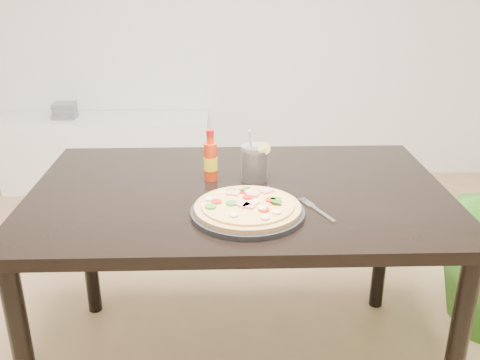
{
  "coord_description": "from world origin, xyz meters",
  "views": [
    {
      "loc": [
        0.01,
        -1.45,
        1.45
      ],
      "look_at": [
        0.06,
        0.09,
        0.83
      ],
      "focal_mm": 40.0,
      "sensor_mm": 36.0,
      "label": 1
    }
  ],
  "objects_px": {
    "dining_table": "(239,211)",
    "fork": "(316,209)",
    "media_console": "(107,152)",
    "cola_cup": "(255,164)",
    "plate": "(248,212)",
    "hot_sauce_bottle": "(211,160)",
    "pizza": "(248,207)"
  },
  "relations": [
    {
      "from": "dining_table",
      "to": "media_console",
      "type": "relative_size",
      "value": 1.0
    },
    {
      "from": "fork",
      "to": "media_console",
      "type": "height_order",
      "value": "fork"
    },
    {
      "from": "hot_sauce_bottle",
      "to": "media_console",
      "type": "height_order",
      "value": "hot_sauce_bottle"
    },
    {
      "from": "pizza",
      "to": "media_console",
      "type": "distance_m",
      "value": 2.31
    },
    {
      "from": "dining_table",
      "to": "fork",
      "type": "height_order",
      "value": "fork"
    },
    {
      "from": "dining_table",
      "to": "fork",
      "type": "xyz_separation_m",
      "value": [
        0.23,
        -0.17,
        0.09
      ]
    },
    {
      "from": "dining_table",
      "to": "plate",
      "type": "distance_m",
      "value": 0.22
    },
    {
      "from": "media_console",
      "to": "pizza",
      "type": "bearing_deg",
      "value": -66.98
    },
    {
      "from": "pizza",
      "to": "hot_sauce_bottle",
      "type": "height_order",
      "value": "hot_sauce_bottle"
    },
    {
      "from": "dining_table",
      "to": "fork",
      "type": "bearing_deg",
      "value": -36.92
    },
    {
      "from": "plate",
      "to": "pizza",
      "type": "xyz_separation_m",
      "value": [
        0.0,
        0.0,
        0.02
      ]
    },
    {
      "from": "hot_sauce_bottle",
      "to": "plate",
      "type": "bearing_deg",
      "value": -68.22
    },
    {
      "from": "dining_table",
      "to": "hot_sauce_bottle",
      "type": "bearing_deg",
      "value": 137.89
    },
    {
      "from": "cola_cup",
      "to": "plate",
      "type": "bearing_deg",
      "value": -97.28
    },
    {
      "from": "dining_table",
      "to": "plate",
      "type": "relative_size",
      "value": 4.06
    },
    {
      "from": "media_console",
      "to": "dining_table",
      "type": "bearing_deg",
      "value": -65.29
    },
    {
      "from": "pizza",
      "to": "hot_sauce_bottle",
      "type": "xyz_separation_m",
      "value": [
        -0.12,
        0.29,
        0.04
      ]
    },
    {
      "from": "plate",
      "to": "pizza",
      "type": "height_order",
      "value": "pizza"
    },
    {
      "from": "plate",
      "to": "hot_sauce_bottle",
      "type": "xyz_separation_m",
      "value": [
        -0.12,
        0.29,
        0.06
      ]
    },
    {
      "from": "hot_sauce_bottle",
      "to": "fork",
      "type": "height_order",
      "value": "hot_sauce_bottle"
    },
    {
      "from": "hot_sauce_bottle",
      "to": "fork",
      "type": "distance_m",
      "value": 0.42
    },
    {
      "from": "dining_table",
      "to": "plate",
      "type": "height_order",
      "value": "plate"
    },
    {
      "from": "plate",
      "to": "fork",
      "type": "relative_size",
      "value": 1.92
    },
    {
      "from": "cola_cup",
      "to": "media_console",
      "type": "xyz_separation_m",
      "value": [
        -0.91,
        1.78,
        -0.56
      ]
    },
    {
      "from": "fork",
      "to": "plate",
      "type": "bearing_deg",
      "value": 164.33
    },
    {
      "from": "cola_cup",
      "to": "media_console",
      "type": "height_order",
      "value": "cola_cup"
    },
    {
      "from": "pizza",
      "to": "dining_table",
      "type": "bearing_deg",
      "value": 95.76
    },
    {
      "from": "pizza",
      "to": "cola_cup",
      "type": "xyz_separation_m",
      "value": [
        0.04,
        0.29,
        0.03
      ]
    },
    {
      "from": "pizza",
      "to": "hot_sauce_bottle",
      "type": "distance_m",
      "value": 0.32
    },
    {
      "from": "dining_table",
      "to": "pizza",
      "type": "relative_size",
      "value": 4.35
    },
    {
      "from": "pizza",
      "to": "fork",
      "type": "bearing_deg",
      "value": 7.7
    },
    {
      "from": "dining_table",
      "to": "media_console",
      "type": "xyz_separation_m",
      "value": [
        -0.86,
        1.86,
        -0.42
      ]
    }
  ]
}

